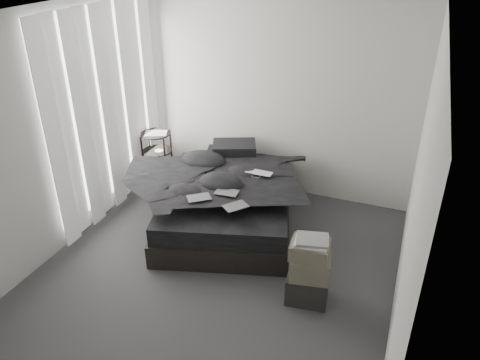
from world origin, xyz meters
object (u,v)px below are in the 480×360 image
(side_stand, at_px, (158,159))
(box_lower, at_px, (307,287))
(bed, at_px, (227,213))
(laptop, at_px, (258,169))

(side_stand, relative_size, box_lower, 1.92)
(side_stand, height_order, box_lower, side_stand)
(bed, xyz_separation_m, laptop, (0.34, 0.15, 0.59))
(laptop, relative_size, side_stand, 0.42)
(side_stand, bearing_deg, bed, -24.69)
(box_lower, bearing_deg, side_stand, 148.29)
(bed, relative_size, laptop, 6.24)
(laptop, bearing_deg, box_lower, -49.26)
(bed, distance_m, box_lower, 1.60)
(bed, xyz_separation_m, box_lower, (1.26, -0.98, 0.01))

